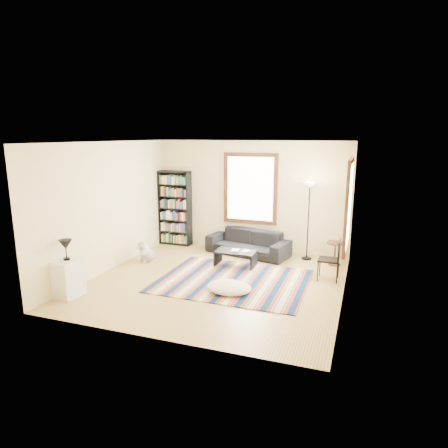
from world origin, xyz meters
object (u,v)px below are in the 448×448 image
(white_cabinet, at_px, (68,278))
(dog, at_px, (147,251))
(coffee_table, at_px, (236,258))
(floor_cushion, at_px, (229,287))
(bookshelf, at_px, (175,208))
(folding_chair, at_px, (329,260))
(sofa, at_px, (248,243))
(side_table, at_px, (335,254))
(floor_lamp, at_px, (308,221))

(white_cabinet, xyz_separation_m, dog, (0.29, 2.33, -0.10))
(coffee_table, height_order, white_cabinet, white_cabinet)
(white_cabinet, bearing_deg, floor_cushion, 26.23)
(bookshelf, bearing_deg, dog, -87.79)
(folding_chair, relative_size, dog, 1.72)
(sofa, xyz_separation_m, side_table, (2.12, -0.13, -0.03))
(coffee_table, bearing_deg, dog, -170.38)
(side_table, bearing_deg, floor_lamp, 160.83)
(coffee_table, height_order, dog, dog)
(coffee_table, relative_size, dog, 1.80)
(coffee_table, distance_m, dog, 2.12)
(sofa, height_order, folding_chair, folding_chair)
(coffee_table, xyz_separation_m, dog, (-2.09, -0.35, 0.07))
(sofa, distance_m, bookshelf, 2.27)
(folding_chair, distance_m, white_cabinet, 5.10)
(coffee_table, xyz_separation_m, floor_cushion, (0.38, -1.55, -0.07))
(coffee_table, bearing_deg, floor_cushion, -76.28)
(coffee_table, height_order, floor_cushion, coffee_table)
(dog, bearing_deg, coffee_table, 27.43)
(bookshelf, bearing_deg, coffee_table, -30.25)
(sofa, bearing_deg, side_table, 9.53)
(side_table, bearing_deg, folding_chair, -92.76)
(folding_chair, bearing_deg, coffee_table, 175.05)
(floor_cushion, bearing_deg, white_cabinet, -157.62)
(sofa, height_order, bookshelf, bookshelf)
(bookshelf, height_order, coffee_table, bookshelf)
(side_table, bearing_deg, sofa, 176.41)
(coffee_table, xyz_separation_m, folding_chair, (2.07, -0.19, 0.25))
(floor_lamp, height_order, dog, floor_lamp)
(bookshelf, height_order, floor_lamp, bookshelf)
(sofa, height_order, dog, sofa)
(sofa, relative_size, folding_chair, 2.41)
(dog, bearing_deg, folding_chair, 20.09)
(bookshelf, xyz_separation_m, floor_cushion, (2.53, -2.80, -0.89))
(bookshelf, xyz_separation_m, white_cabinet, (-0.23, -3.94, -0.65))
(coffee_table, height_order, side_table, side_table)
(folding_chair, bearing_deg, floor_cushion, -140.99)
(coffee_table, distance_m, floor_cushion, 1.59)
(dog, bearing_deg, floor_cushion, -8.05)
(coffee_table, xyz_separation_m, side_table, (2.12, 0.85, 0.09))
(coffee_table, distance_m, folding_chair, 2.10)
(side_table, height_order, dog, side_table)
(side_table, relative_size, dog, 1.08)
(bookshelf, bearing_deg, folding_chair, -18.86)
(floor_cushion, bearing_deg, folding_chair, 38.75)
(dog, bearing_deg, side_table, 33.77)
(coffee_table, height_order, folding_chair, folding_chair)
(side_table, height_order, folding_chair, folding_chair)
(floor_lamp, bearing_deg, coffee_table, -143.27)
(coffee_table, bearing_deg, bookshelf, 149.75)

